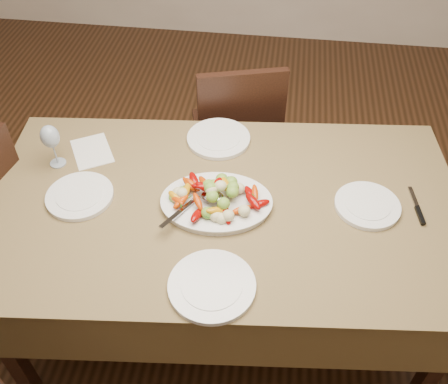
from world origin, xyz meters
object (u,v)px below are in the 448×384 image
dining_table (224,263)px  serving_platter (216,203)px  plate_left (80,196)px  chair_far (235,131)px  wine_glass (52,145)px  plate_right (367,206)px  plate_far (219,139)px  plate_near (212,286)px

dining_table → serving_platter: 0.39m
plate_left → chair_far: bearing=59.5°
plate_left → wine_glass: bearing=131.4°
dining_table → plate_right: plate_right is taller
wine_glass → plate_right: bearing=-3.6°
plate_right → wine_glass: 1.27m
plate_far → serving_platter: bearing=-82.9°
chair_far → plate_left: (-0.51, -0.86, 0.29)m
plate_right → plate_left: bearing=-174.9°
wine_glass → plate_far: bearing=20.8°
serving_platter → plate_far: bearing=97.1°
plate_right → plate_far: bearing=152.5°
plate_left → plate_near: (0.57, -0.34, 0.00)m
serving_platter → plate_near: (0.04, -0.37, -0.00)m
dining_table → plate_right: 0.67m
plate_near → serving_platter: bearing=96.1°
plate_far → plate_near: size_ratio=0.95×
serving_platter → plate_far: size_ratio=1.50×
plate_left → plate_right: size_ratio=1.05×
plate_far → plate_right: bearing=-27.5°
plate_left → plate_right: bearing=5.1°
dining_table → plate_left: size_ratio=7.09×
serving_platter → plate_far: (-0.05, 0.39, -0.00)m
dining_table → wine_glass: bearing=169.4°
dining_table → wine_glass: wine_glass is taller
plate_far → wine_glass: size_ratio=1.35×
plate_left → plate_far: bearing=41.1°
plate_right → wine_glass: size_ratio=1.21×
chair_far → plate_near: bearing=77.1°
dining_table → plate_right: (0.54, 0.05, 0.39)m
dining_table → plate_far: bearing=101.4°
dining_table → plate_near: size_ratio=6.33×
plate_left → plate_near: 0.66m
dining_table → chair_far: chair_far is taller
plate_left → wine_glass: 0.26m
dining_table → plate_left: plate_left is taller
plate_right → wine_glass: wine_glass is taller
serving_platter → plate_right: size_ratio=1.66×
plate_left → plate_near: same height
wine_glass → dining_table: bearing=-10.6°
serving_platter → wine_glass: wine_glass is taller
serving_platter → chair_far: bearing=91.8°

